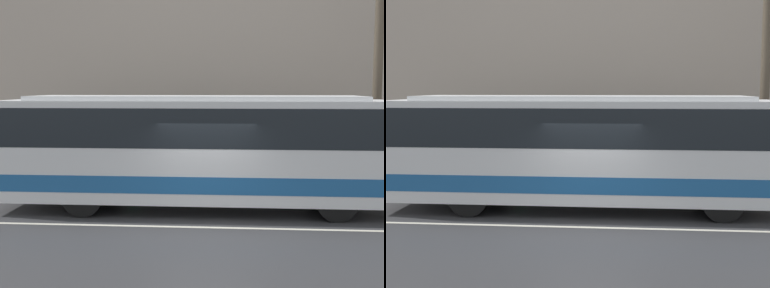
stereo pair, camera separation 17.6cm
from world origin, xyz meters
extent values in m
plane|color=#38383A|center=(0.00, 0.00, 0.00)|extent=(60.00, 60.00, 0.00)
cube|color=gray|center=(0.00, 5.55, 0.06)|extent=(60.00, 3.09, 0.12)
cube|color=#B7A899|center=(0.00, 7.24, 6.16)|extent=(60.00, 0.30, 12.32)
cube|color=#2D2B28|center=(0.00, 7.08, 1.40)|extent=(60.00, 0.06, 2.80)
cube|color=beige|center=(0.00, 0.00, 0.00)|extent=(54.00, 0.14, 0.01)
cube|color=white|center=(-0.38, 1.98, 1.70)|extent=(10.60, 2.58, 2.70)
cube|color=#1E5999|center=(-0.38, 1.98, 0.90)|extent=(10.55, 2.60, 0.45)
cube|color=black|center=(-0.38, 1.98, 2.36)|extent=(10.28, 2.60, 1.03)
cube|color=white|center=(-0.38, 1.98, 3.11)|extent=(9.01, 2.19, 0.12)
cylinder|color=black|center=(3.32, 0.85, 0.54)|extent=(1.08, 0.28, 1.08)
cylinder|color=black|center=(3.32, 3.11, 0.54)|extent=(1.08, 0.28, 1.08)
cylinder|color=black|center=(-3.28, 0.85, 0.54)|extent=(1.08, 0.28, 1.08)
cylinder|color=black|center=(-3.28, 3.11, 0.54)|extent=(1.08, 0.28, 1.08)
cylinder|color=brown|center=(5.19, 4.65, 4.47)|extent=(0.29, 0.29, 8.70)
cylinder|color=#1E5933|center=(-2.62, 4.53, 0.87)|extent=(0.36, 0.36, 1.49)
sphere|color=tan|center=(-2.62, 4.53, 1.75)|extent=(0.27, 0.27, 0.27)
camera|label=1|loc=(0.72, -12.73, 3.42)|focal=50.00mm
camera|label=2|loc=(0.89, -12.72, 3.42)|focal=50.00mm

